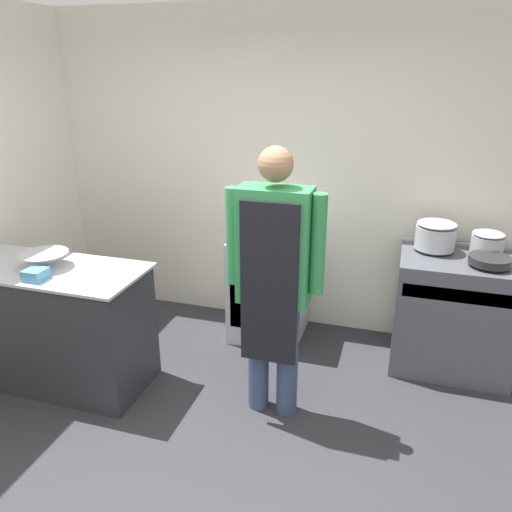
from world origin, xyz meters
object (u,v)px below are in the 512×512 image
object	(u,v)px
fridge_unit	(269,287)
plastic_tub	(36,275)
mixing_bowl	(45,260)
stock_pot	(436,235)
saute_pan	(490,260)
stove	(453,313)
sauce_pot	(487,242)
person_cook	(274,272)

from	to	relation	value
fridge_unit	plastic_tub	bearing A→B (deg)	-133.25
mixing_bowl	stock_pot	distance (m)	2.85
fridge_unit	saute_pan	bearing A→B (deg)	-5.69
stove	fridge_unit	size ratio (longest dim) A/B	1.03
stock_pot	mixing_bowl	bearing A→B (deg)	-156.01
fridge_unit	sauce_pot	distance (m)	1.74
saute_pan	fridge_unit	bearing A→B (deg)	174.31
saute_pan	stove	bearing A→B (deg)	147.25
fridge_unit	sauce_pot	world-z (taller)	sauce_pot
mixing_bowl	fridge_unit	bearing A→B (deg)	39.88
mixing_bowl	sauce_pot	xyz separation A→B (m)	(2.97, 1.16, 0.05)
plastic_tub	stock_pot	world-z (taller)	stock_pot
fridge_unit	plastic_tub	world-z (taller)	plastic_tub
fridge_unit	saute_pan	world-z (taller)	saute_pan
person_cook	plastic_tub	size ratio (longest dim) A/B	13.61
fridge_unit	mixing_bowl	bearing A→B (deg)	-140.12
stove	stock_pot	bearing A→B (deg)	149.73
fridge_unit	stock_pot	bearing A→B (deg)	2.60
person_cook	mixing_bowl	world-z (taller)	person_cook
stove	saute_pan	size ratio (longest dim) A/B	3.21
mixing_bowl	saute_pan	world-z (taller)	mixing_bowl
mixing_bowl	person_cook	bearing A→B (deg)	3.71
fridge_unit	person_cook	size ratio (longest dim) A/B	0.50
stove	plastic_tub	world-z (taller)	plastic_tub
person_cook	mixing_bowl	bearing A→B (deg)	-176.29
saute_pan	plastic_tub	bearing A→B (deg)	-158.39
stove	fridge_unit	bearing A→B (deg)	177.90
mixing_bowl	saute_pan	bearing A→B (deg)	17.50
person_cook	mixing_bowl	xyz separation A→B (m)	(-1.62, -0.10, -0.07)
fridge_unit	mixing_bowl	size ratio (longest dim) A/B	2.72
stove	stock_pot	size ratio (longest dim) A/B	3.10
person_cook	sauce_pot	xyz separation A→B (m)	(1.35, 1.05, -0.02)
plastic_tub	saute_pan	distance (m)	3.09
fridge_unit	person_cook	world-z (taller)	person_cook
fridge_unit	person_cook	distance (m)	1.19
saute_pan	sauce_pot	size ratio (longest dim) A/B	1.24
plastic_tub	mixing_bowl	bearing A→B (deg)	113.43
fridge_unit	stock_pot	size ratio (longest dim) A/B	3.02
saute_pan	sauce_pot	distance (m)	0.23
stock_pot	saute_pan	world-z (taller)	stock_pot
person_cook	plastic_tub	distance (m)	1.56
stove	sauce_pot	xyz separation A→B (m)	(0.17, 0.11, 0.55)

